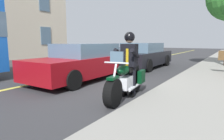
{
  "coord_description": "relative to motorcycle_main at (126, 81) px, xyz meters",
  "views": [
    {
      "loc": [
        5.01,
        3.89,
        1.49
      ],
      "look_at": [
        0.88,
        1.23,
        0.75
      ],
      "focal_mm": 30.65,
      "sensor_mm": 36.0,
      "label": 1
    }
  ],
  "objects": [
    {
      "name": "car_silver",
      "position": [
        -5.73,
        -2.0,
        0.24
      ],
      "size": [
        4.6,
        1.92,
        1.4
      ],
      "color": "black",
      "rests_on": "ground_plane"
    },
    {
      "name": "rider_main",
      "position": [
        -0.19,
        -0.03,
        0.58
      ],
      "size": [
        0.67,
        0.61,
        1.74
      ],
      "color": "black",
      "rests_on": "ground_plane"
    },
    {
      "name": "car_dark",
      "position": [
        -1.3,
        -2.6,
        0.24
      ],
      "size": [
        4.6,
        1.92,
        1.4
      ],
      "color": "maroon",
      "rests_on": "ground_plane"
    },
    {
      "name": "ground_plane",
      "position": [
        -0.64,
        -1.53,
        -0.45
      ],
      "size": [
        80.0,
        80.0,
        0.0
      ],
      "primitive_type": "plane",
      "color": "#333335"
    },
    {
      "name": "lane_center_stripe",
      "position": [
        -0.64,
        -3.53,
        -0.45
      ],
      "size": [
        60.0,
        0.16,
        0.01
      ],
      "primitive_type": "cube",
      "color": "#E5DB4C",
      "rests_on": "ground_plane"
    },
    {
      "name": "motorcycle_main",
      "position": [
        0.0,
        0.0,
        0.0
      ],
      "size": [
        2.22,
        0.78,
        1.26
      ],
      "color": "black",
      "rests_on": "ground_plane"
    }
  ]
}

